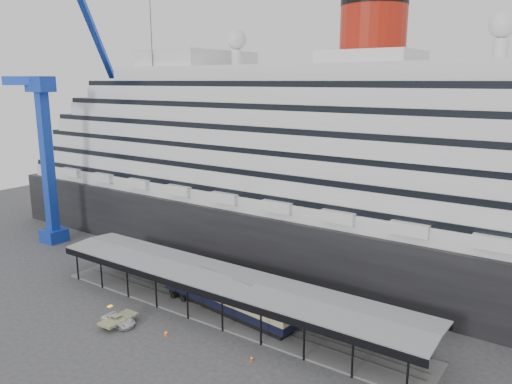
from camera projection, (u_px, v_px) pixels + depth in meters
ground at (200, 327)px, 62.89m from camera, size 200.00×200.00×0.00m
cruise_ship at (323, 154)px, 84.45m from camera, size 130.00×30.00×43.90m
platform_canopy at (225, 296)px, 66.37m from camera, size 56.00×9.18×5.30m
crane_blue at (51, 138)px, 92.21m from camera, size 22.63×19.19×47.60m
port_truck at (119, 320)px, 63.39m from camera, size 4.80×2.28×1.33m
pullman_carriage at (225, 295)px, 66.24m from camera, size 22.06×5.36×21.48m
traffic_cone_left at (166, 333)px, 60.71m from camera, size 0.45×0.45×0.79m
traffic_cone_mid at (165, 333)px, 60.76m from camera, size 0.48×0.48×0.71m
traffic_cone_right at (252, 359)px, 55.18m from camera, size 0.48×0.48×0.73m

